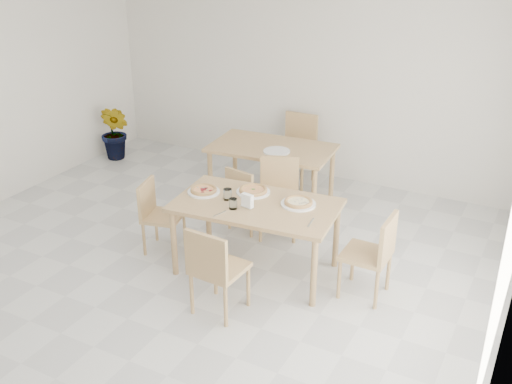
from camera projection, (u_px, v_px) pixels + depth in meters
The scene contains 21 objects.
main_table at pixel (256, 211), 5.84m from camera, with size 1.67×1.05×0.75m.
chair_south at pixel (214, 266), 5.23m from camera, with size 0.46×0.46×0.87m.
chair_north at pixel (279, 190), 6.68m from camera, with size 0.57×0.57×0.87m.
chair_west at pixel (156, 211), 6.33m from camera, with size 0.47×0.47×0.78m.
chair_east at pixel (375, 251), 5.49m from camera, with size 0.42×0.42×0.85m.
plate_margherita at pixel (253, 192), 6.04m from camera, with size 0.34×0.34×0.02m, color white.
plate_mushroom at pixel (298, 204), 5.78m from camera, with size 0.34×0.34×0.02m, color white.
plate_pepperoni at pixel (204, 192), 6.04m from camera, with size 0.33×0.33×0.02m, color white.
pizza_margherita at pixel (253, 190), 6.03m from camera, with size 0.32×0.32×0.03m.
pizza_mushroom at pixel (298, 202), 5.77m from camera, with size 0.29×0.29×0.03m.
pizza_pepperoni at pixel (204, 190), 6.03m from camera, with size 0.29×0.29×0.03m.
tumbler_a at pixel (228, 194), 5.87m from camera, with size 0.08×0.08×0.11m, color white.
tumbler_b at pixel (233, 204), 5.68m from camera, with size 0.08×0.08×0.10m, color white.
napkin_holder at pixel (247, 201), 5.70m from camera, with size 0.14×0.09×0.14m.
fork_a at pixel (311, 223), 5.44m from camera, with size 0.02×0.19×0.01m, color silver.
fork_b at pixel (220, 214), 5.60m from camera, with size 0.01×0.17×0.01m, color silver.
second_table at pixel (272, 153), 7.30m from camera, with size 1.55×0.96×0.75m.
chair_back_s at pixel (245, 195), 6.72m from camera, with size 0.44×0.44×0.77m.
chair_back_n at pixel (298, 143), 7.99m from camera, with size 0.46×0.46×0.92m.
plate_empty at pixel (277, 151), 7.09m from camera, with size 0.32×0.32×0.02m, color white.
potted_plant at pixel (116, 132), 8.77m from camera, with size 0.46×0.37×0.84m, color #2A5C1B.
Camera 1 is at (3.09, -3.78, 3.27)m, focal length 42.00 mm.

